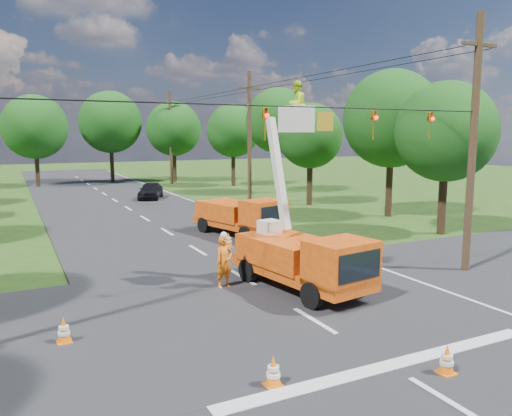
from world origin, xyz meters
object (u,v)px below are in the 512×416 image
tree_right_d (278,121)px  traffic_cone_7 (215,215)px  tree_right_a (446,132)px  traffic_cone_4 (64,330)px  pole_right_far (171,137)px  tree_right_c (310,136)px  pole_right_mid (250,139)px  tree_far_c (174,129)px  tree_far_b (110,122)px  traffic_cone_0 (273,371)px  ground_worker (224,262)px  traffic_cone_1 (447,360)px  traffic_cone_3 (229,240)px  bucket_truck (303,248)px  tree_right_e (233,131)px  distant_car (151,190)px  second_truck (241,216)px  tree_far_a (35,127)px  tree_right_b (392,119)px  traffic_cone_2 (242,248)px  pole_right_near (473,143)px

tree_right_d → traffic_cone_7: bearing=-133.6°
tree_right_a → tree_right_d: size_ratio=0.85×
traffic_cone_4 → pole_right_far: 43.37m
tree_right_c → tree_right_d: tree_right_d is taller
pole_right_mid → tree_far_c: pole_right_mid is taller
tree_far_b → traffic_cone_0: bearing=-96.7°
ground_worker → traffic_cone_1: bearing=-91.8°
traffic_cone_1 → traffic_cone_3: size_ratio=1.00×
bucket_truck → traffic_cone_4: 8.13m
pole_right_far → tree_right_a: size_ratio=1.21×
ground_worker → traffic_cone_1: (1.99, -8.30, -0.59)m
tree_right_e → tree_far_b: 14.75m
traffic_cone_4 → pole_right_mid: pole_right_mid is taller
tree_right_c → tree_right_e: size_ratio=0.91×
distant_car → tree_right_e: (10.80, 7.00, 5.09)m
tree_right_e → traffic_cone_1: bearing=-107.4°
second_truck → traffic_cone_7: (0.49, 5.11, -0.74)m
traffic_cone_3 → tree_far_a: size_ratio=0.07×
tree_right_c → tree_far_b: bearing=111.4°
pole_right_far → pole_right_mid: bearing=-90.0°
second_truck → tree_right_d: bearing=39.9°
tree_right_e → traffic_cone_4: bearing=-120.1°
tree_right_a → traffic_cone_4: bearing=-162.6°
tree_right_b → tree_right_e: size_ratio=1.12×
tree_far_a → tree_right_d: bearing=-38.9°
ground_worker → tree_right_d: bearing=42.0°
traffic_cone_4 → tree_far_a: (1.71, 43.34, 5.83)m
tree_far_b → traffic_cone_2: bearing=-92.2°
bucket_truck → pole_right_far: (7.23, 39.26, 3.57)m
distant_car → pole_right_mid: pole_right_mid is taller
traffic_cone_4 → pole_right_mid: 25.84m
tree_far_b → tree_right_d: bearing=-56.8°
tree_right_c → pole_right_far: bearing=102.6°
pole_right_near → pole_right_mid: 20.00m
pole_right_mid → tree_far_a: size_ratio=1.05×
distant_car → tree_far_c: (6.50, 14.00, 5.35)m
tree_right_a → pole_right_far: bearing=98.4°
traffic_cone_2 → traffic_cone_4: size_ratio=1.00×
traffic_cone_2 → traffic_cone_3: bearing=86.2°
traffic_cone_0 → tree_right_a: (16.38, 10.79, 5.20)m
bucket_truck → tree_far_a: (-6.27, 42.26, 4.65)m
tree_far_c → tree_right_a: bearing=-83.7°
traffic_cone_3 → tree_right_c: (11.57, 10.89, 4.95)m
traffic_cone_2 → traffic_cone_4: bearing=-141.1°
traffic_cone_2 → tree_far_c: size_ratio=0.08×
pole_right_far → ground_worker: bearing=-104.2°
traffic_cone_4 → tree_right_e: bearing=59.9°
traffic_cone_1 → second_truck: bearing=81.6°
tree_right_a → tree_right_b: size_ratio=0.86×
ground_worker → bucket_truck: bearing=-48.2°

